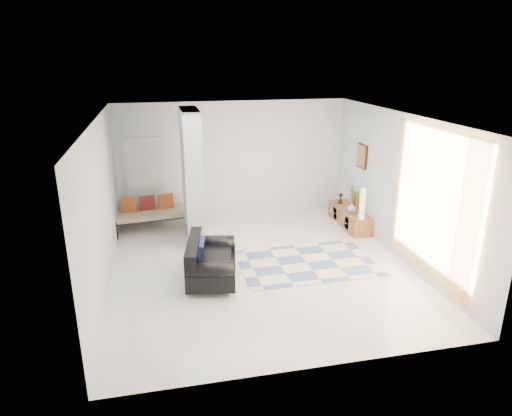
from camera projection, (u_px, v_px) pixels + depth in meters
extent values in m
plane|color=silver|center=(261.00, 267.00, 8.64)|extent=(6.00, 6.00, 0.00)
plane|color=white|center=(262.00, 118.00, 7.74)|extent=(6.00, 6.00, 0.00)
plane|color=silver|center=(233.00, 160.00, 10.96)|extent=(6.00, 0.00, 6.00)
plane|color=silver|center=(318.00, 270.00, 5.41)|extent=(6.00, 0.00, 6.00)
plane|color=silver|center=(101.00, 207.00, 7.63)|extent=(0.00, 6.00, 6.00)
plane|color=silver|center=(401.00, 187.00, 8.74)|extent=(0.00, 6.00, 6.00)
cube|color=#B0B5B7|center=(192.00, 177.00, 9.44)|extent=(0.35, 1.20, 2.80)
cube|color=silver|center=(145.00, 181.00, 10.62)|extent=(0.85, 0.06, 2.04)
plane|color=#F8A141|center=(431.00, 203.00, 7.65)|extent=(0.00, 2.55, 2.55)
cube|color=#36210E|center=(362.00, 156.00, 10.23)|extent=(0.04, 0.45, 0.55)
cube|color=brown|center=(350.00, 217.00, 10.66)|extent=(0.45, 1.59, 0.40)
cube|color=#36210E|center=(347.00, 223.00, 10.29)|extent=(0.02, 0.21, 0.28)
cube|color=#36210E|center=(335.00, 213.00, 10.94)|extent=(0.02, 0.21, 0.28)
cube|color=gold|center=(354.00, 198.00, 10.77)|extent=(0.09, 0.32, 0.40)
cube|color=silver|center=(353.00, 212.00, 10.22)|extent=(0.04, 0.10, 0.12)
cylinder|color=silver|center=(192.00, 293.00, 7.58)|extent=(0.05, 0.05, 0.10)
cylinder|color=silver|center=(198.00, 264.00, 8.64)|extent=(0.05, 0.05, 0.10)
cylinder|color=silver|center=(230.00, 293.00, 7.60)|extent=(0.05, 0.05, 0.10)
cylinder|color=silver|center=(230.00, 263.00, 8.67)|extent=(0.05, 0.05, 0.10)
cube|color=black|center=(212.00, 267.00, 8.06)|extent=(1.05, 1.49, 0.30)
cube|color=black|center=(194.00, 250.00, 7.94)|extent=(0.44, 1.38, 0.36)
cylinder|color=black|center=(210.00, 270.00, 7.45)|extent=(0.82, 0.41, 0.28)
cylinder|color=black|center=(213.00, 243.00, 8.52)|extent=(0.82, 0.41, 0.28)
cube|color=black|center=(201.00, 249.00, 7.94)|extent=(0.23, 0.52, 0.31)
cylinder|color=black|center=(117.00, 231.00, 9.84)|extent=(0.04, 0.04, 0.40)
cylinder|color=black|center=(198.00, 221.00, 10.40)|extent=(0.04, 0.04, 0.40)
cylinder|color=black|center=(115.00, 220.00, 10.50)|extent=(0.04, 0.04, 0.40)
cylinder|color=black|center=(192.00, 211.00, 11.06)|extent=(0.04, 0.04, 0.40)
cube|color=beige|center=(156.00, 213.00, 10.39)|extent=(1.88, 0.97, 0.12)
cube|color=#97411B|center=(128.00, 205.00, 10.28)|extent=(0.36, 0.20, 0.33)
cube|color=maroon|center=(147.00, 203.00, 10.41)|extent=(0.36, 0.20, 0.33)
cube|color=#97411B|center=(166.00, 201.00, 10.54)|extent=(0.36, 0.20, 0.33)
cube|color=beige|center=(307.00, 263.00, 8.79)|extent=(2.62, 1.77, 0.01)
cylinder|color=white|center=(362.00, 204.00, 9.88)|extent=(0.13, 0.13, 0.69)
imported|color=silver|center=(351.00, 207.00, 10.39)|extent=(0.23, 0.23, 0.21)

